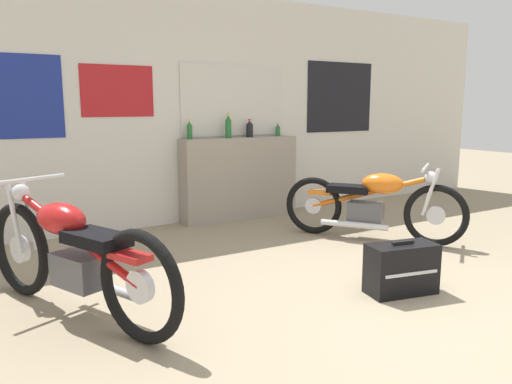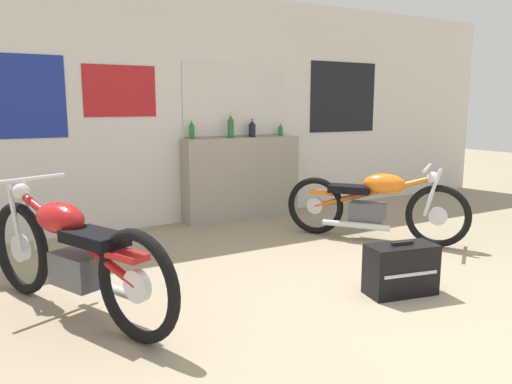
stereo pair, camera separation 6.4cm
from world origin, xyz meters
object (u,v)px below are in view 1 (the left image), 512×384
motorcycle_red (73,255)px  motorcycle_orange (372,203)px  hard_case_black (401,269)px  bottle_right_center (278,130)px  bottle_leftmost (190,131)px  bottle_center (250,129)px  bottle_left_center (228,127)px

motorcycle_red → motorcycle_orange: motorcycle_red is taller
hard_case_black → motorcycle_orange: bearing=54.7°
bottle_right_center → motorcycle_orange: 1.84m
bottle_leftmost → motorcycle_red: size_ratio=0.12×
bottle_center → bottle_right_center: bottle_center is taller
hard_case_black → bottle_leftmost: bearing=98.9°
bottle_right_center → bottle_center: bearing=-178.6°
bottle_left_center → motorcycle_red: 3.20m
bottle_right_center → motorcycle_orange: (0.11, -1.70, -0.70)m
motorcycle_red → motorcycle_orange: 3.20m
motorcycle_red → bottle_left_center: bearing=42.3°
bottle_leftmost → bottle_center: bottle_leftmost is taller
bottle_leftmost → motorcycle_red: 2.87m
bottle_center → bottle_left_center: bearing=-175.0°
hard_case_black → motorcycle_red: bearing=159.3°
motorcycle_orange → hard_case_black: motorcycle_orange is taller
bottle_center → hard_case_black: bearing=-97.0°
bottle_leftmost → hard_case_black: (0.47, -2.98, -0.95)m
bottle_left_center → bottle_center: 0.33m
bottle_center → hard_case_black: 3.14m
bottle_leftmost → bottle_right_center: bottle_leftmost is taller
bottle_right_center → motorcycle_orange: bearing=-86.4°
bottle_leftmost → hard_case_black: bearing=-81.1°
bottle_left_center → motorcycle_orange: size_ratio=0.19×
bottle_leftmost → bottle_right_center: bearing=0.1°
motorcycle_orange → bottle_leftmost: bearing=129.1°
bottle_right_center → motorcycle_red: bearing=-145.2°
bottle_center → hard_case_black: bottle_center is taller
bottle_right_center → motorcycle_red: 3.79m
bottle_left_center → motorcycle_orange: bottle_left_center is taller
bottle_left_center → bottle_center: bottle_left_center is taller
bottle_center → bottle_right_center: size_ratio=1.40×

